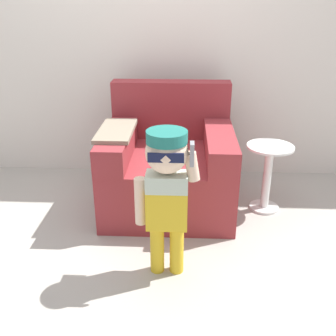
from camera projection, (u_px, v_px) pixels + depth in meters
name	position (u px, v px, depth m)	size (l,w,h in m)	color
ground_plane	(139.00, 209.00, 3.23)	(10.00, 10.00, 0.00)	#ADA89E
wall_back	(145.00, 34.00, 3.45)	(10.00, 0.05, 2.60)	silver
armchair	(169.00, 165.00, 3.22)	(1.03, 1.01, 0.95)	maroon
person_child	(166.00, 182.00, 2.26)	(0.38, 0.29, 0.93)	gold
side_table	(268.00, 172.00, 3.11)	(0.36, 0.36, 0.55)	white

